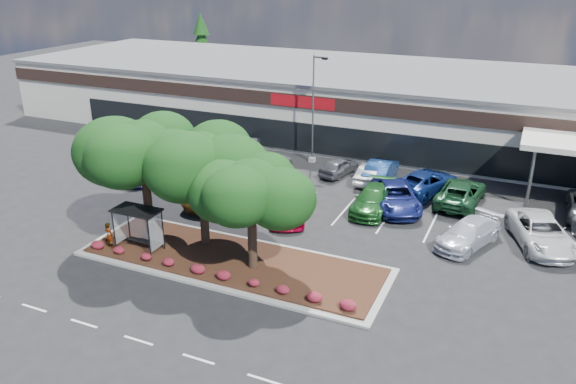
% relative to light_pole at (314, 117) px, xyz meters
% --- Properties ---
extents(ground, '(160.00, 160.00, 0.00)m').
position_rel_light_pole_xyz_m(ground, '(4.28, -22.39, -4.01)').
color(ground, black).
rests_on(ground, ground).
extents(retail_store, '(80.40, 25.20, 6.25)m').
position_rel_light_pole_xyz_m(retail_store, '(4.35, 11.52, -0.85)').
color(retail_store, silver).
rests_on(retail_store, ground).
extents(landscape_island, '(18.00, 6.00, 0.26)m').
position_rel_light_pole_xyz_m(landscape_island, '(2.28, -18.39, -3.88)').
color(landscape_island, '#9A9A95').
rests_on(landscape_island, ground).
extents(lane_markings, '(33.12, 20.06, 0.01)m').
position_rel_light_pole_xyz_m(lane_markings, '(4.14, -11.97, -4.00)').
color(lane_markings, silver).
rests_on(lane_markings, ground).
extents(shrub_row, '(17.00, 0.80, 0.50)m').
position_rel_light_pole_xyz_m(shrub_row, '(2.28, -20.49, -3.50)').
color(shrub_row, maroon).
rests_on(shrub_row, landscape_island).
extents(bus_shelter, '(2.75, 1.55, 2.59)m').
position_rel_light_pole_xyz_m(bus_shelter, '(-3.22, -19.44, -1.70)').
color(bus_shelter, black).
rests_on(bus_shelter, landscape_island).
extents(island_tree_west, '(7.20, 7.20, 7.89)m').
position_rel_light_pole_xyz_m(island_tree_west, '(-3.72, -17.89, 0.20)').
color(island_tree_west, '#103412').
rests_on(island_tree_west, landscape_island).
extents(island_tree_mid, '(6.60, 6.60, 7.32)m').
position_rel_light_pole_xyz_m(island_tree_mid, '(-0.22, -17.19, -0.09)').
color(island_tree_mid, '#103412').
rests_on(island_tree_mid, landscape_island).
extents(island_tree_east, '(5.80, 5.80, 6.50)m').
position_rel_light_pole_xyz_m(island_tree_east, '(3.78, -18.69, -0.50)').
color(island_tree_east, '#103412').
rests_on(island_tree_east, landscape_island).
extents(conifer_north_west, '(4.40, 4.40, 10.00)m').
position_rel_light_pole_xyz_m(conifer_north_west, '(-25.72, 23.61, 0.99)').
color(conifer_north_west, '#103412').
rests_on(conifer_north_west, ground).
extents(person_waiting, '(0.64, 0.47, 1.60)m').
position_rel_light_pole_xyz_m(person_waiting, '(-5.04, -20.07, -2.95)').
color(person_waiting, '#594C47').
rests_on(person_waiting, landscape_island).
extents(light_pole, '(1.42, 0.70, 9.09)m').
position_rel_light_pole_xyz_m(light_pole, '(0.00, 0.00, 0.00)').
color(light_pole, '#9A9A95').
rests_on(light_pole, ground).
extents(car_0, '(4.14, 5.69, 1.53)m').
position_rel_light_pole_xyz_m(car_0, '(-11.19, -9.37, -3.24)').
color(car_0, navy).
rests_on(car_0, ground).
extents(car_1, '(3.09, 6.28, 1.71)m').
position_rel_light_pole_xyz_m(car_1, '(-3.19, -11.03, -3.15)').
color(car_1, brown).
rests_on(car_1, ground).
extents(car_2, '(3.19, 5.48, 1.71)m').
position_rel_light_pole_xyz_m(car_2, '(0.23, -8.35, -3.15)').
color(car_2, navy).
rests_on(car_2, ground).
extents(car_3, '(4.46, 6.15, 1.65)m').
position_rel_light_pole_xyz_m(car_3, '(2.52, -11.24, -3.18)').
color(car_3, maroon).
rests_on(car_3, ground).
extents(car_4, '(2.42, 5.67, 1.63)m').
position_rel_light_pole_xyz_m(car_4, '(7.55, -7.88, -3.19)').
color(car_4, '#19531D').
rests_on(car_4, ground).
extents(car_5, '(5.18, 6.82, 1.72)m').
position_rel_light_pole_xyz_m(car_5, '(8.86, -6.86, -3.15)').
color(car_5, navy).
rests_on(car_5, ground).
extents(car_6, '(3.99, 5.70, 1.53)m').
position_rel_light_pole_xyz_m(car_6, '(14.26, -10.61, -3.24)').
color(car_6, silver).
rests_on(car_6, ground).
extents(car_7, '(4.79, 6.78, 1.72)m').
position_rel_light_pole_xyz_m(car_7, '(18.29, -8.85, -3.15)').
color(car_7, silver).
rests_on(car_7, ground).
extents(car_9, '(2.91, 4.61, 1.43)m').
position_rel_light_pole_xyz_m(car_9, '(-6.22, 0.05, -3.29)').
color(car_9, '#54545B').
rests_on(car_9, ground).
extents(car_10, '(3.02, 5.31, 1.70)m').
position_rel_light_pole_xyz_m(car_10, '(-2.53, -3.95, -3.16)').
color(car_10, '#595A60').
rests_on(car_10, ground).
extents(car_11, '(2.55, 4.41, 1.41)m').
position_rel_light_pole_xyz_m(car_11, '(3.05, -2.15, -3.30)').
color(car_11, '#525359').
rests_on(car_11, ground).
extents(car_12, '(1.88, 5.23, 1.72)m').
position_rel_light_pole_xyz_m(car_12, '(6.50, -2.01, -3.15)').
color(car_12, navy).
rests_on(car_12, ground).
extents(car_13, '(1.66, 4.51, 1.47)m').
position_rel_light_pole_xyz_m(car_13, '(5.94, -2.72, -3.27)').
color(car_13, '#B7B7B7').
rests_on(car_13, ground).
extents(car_14, '(4.78, 6.64, 1.68)m').
position_rel_light_pole_xyz_m(car_14, '(10.20, -3.05, -3.17)').
color(car_14, '#0B1D54').
rests_on(car_14, ground).
extents(car_15, '(3.18, 6.24, 1.69)m').
position_rel_light_pole_xyz_m(car_15, '(12.91, -4.25, -3.17)').
color(car_15, '#184224').
rests_on(car_15, ground).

